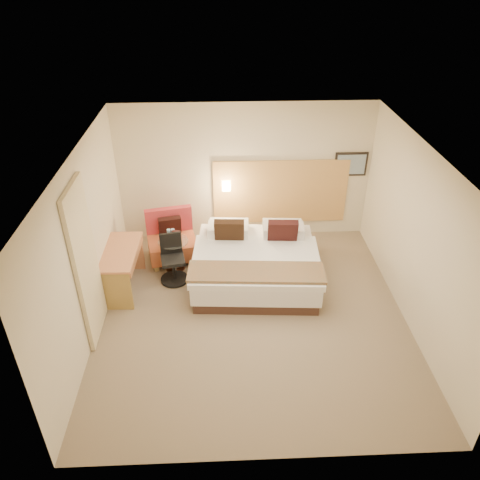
{
  "coord_description": "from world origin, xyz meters",
  "views": [
    {
      "loc": [
        -0.45,
        -5.69,
        4.96
      ],
      "look_at": [
        -0.17,
        0.47,
        1.12
      ],
      "focal_mm": 35.0,
      "sensor_mm": 36.0,
      "label": 1
    }
  ],
  "objects_px": {
    "lounge_chair": "(172,240)",
    "side_table": "(174,253)",
    "desk": "(122,259)",
    "bed": "(256,262)",
    "desk_chair": "(173,262)"
  },
  "relations": [
    {
      "from": "lounge_chair",
      "to": "desk_chair",
      "type": "relative_size",
      "value": 1.16
    },
    {
      "from": "bed",
      "to": "lounge_chair",
      "type": "bearing_deg",
      "value": 154.08
    },
    {
      "from": "lounge_chair",
      "to": "desk_chair",
      "type": "bearing_deg",
      "value": -83.79
    },
    {
      "from": "side_table",
      "to": "desk_chair",
      "type": "xyz_separation_m",
      "value": [
        0.0,
        -0.32,
        0.02
      ]
    },
    {
      "from": "lounge_chair",
      "to": "side_table",
      "type": "height_order",
      "value": "lounge_chair"
    },
    {
      "from": "lounge_chair",
      "to": "desk",
      "type": "xyz_separation_m",
      "value": [
        -0.72,
        -0.93,
        0.23
      ]
    },
    {
      "from": "lounge_chair",
      "to": "desk",
      "type": "bearing_deg",
      "value": -127.98
    },
    {
      "from": "desk",
      "to": "side_table",
      "type": "bearing_deg",
      "value": 33.54
    },
    {
      "from": "lounge_chair",
      "to": "side_table",
      "type": "xyz_separation_m",
      "value": [
        0.07,
        -0.4,
        -0.03
      ]
    },
    {
      "from": "bed",
      "to": "desk",
      "type": "bearing_deg",
      "value": -175.13
    },
    {
      "from": "bed",
      "to": "side_table",
      "type": "distance_m",
      "value": 1.48
    },
    {
      "from": "bed",
      "to": "lounge_chair",
      "type": "height_order",
      "value": "bed"
    },
    {
      "from": "desk",
      "to": "desk_chair",
      "type": "xyz_separation_m",
      "value": [
        0.8,
        0.21,
        -0.24
      ]
    },
    {
      "from": "bed",
      "to": "desk",
      "type": "distance_m",
      "value": 2.26
    },
    {
      "from": "desk",
      "to": "desk_chair",
      "type": "distance_m",
      "value": 0.86
    }
  ]
}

